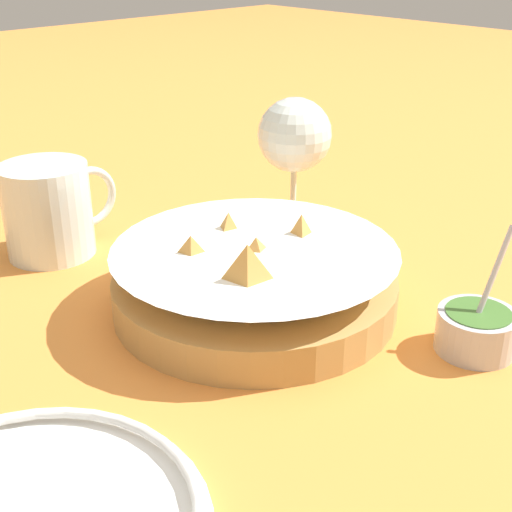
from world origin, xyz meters
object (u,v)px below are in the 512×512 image
at_px(sauce_cup, 476,329).
at_px(beer_mug, 49,213).
at_px(wine_glass, 295,139).
at_px(food_basket, 255,281).

distance_m(sauce_cup, beer_mug, 0.46).
distance_m(sauce_cup, wine_glass, 0.32).
bearing_deg(wine_glass, food_basket, -146.38).
bearing_deg(beer_mug, food_basket, -73.18).
bearing_deg(food_basket, beer_mug, 106.82).
xyz_separation_m(food_basket, beer_mug, (-0.07, 0.25, 0.02)).
distance_m(food_basket, sauce_cup, 0.20).
bearing_deg(sauce_cup, wine_glass, 74.02).
bearing_deg(sauce_cup, beer_mug, 110.52).
distance_m(food_basket, beer_mug, 0.26).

